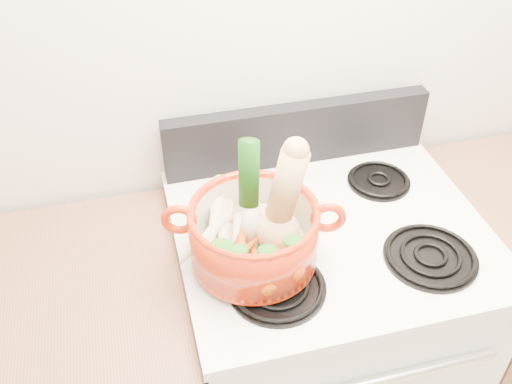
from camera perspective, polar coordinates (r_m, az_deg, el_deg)
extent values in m
cube|color=silver|center=(1.53, 4.03, 14.96)|extent=(3.50, 0.02, 2.60)
cube|color=white|center=(1.82, 6.23, -14.83)|extent=(0.76, 0.65, 0.92)
cube|color=silver|center=(1.47, 7.51, -3.95)|extent=(0.78, 0.67, 0.03)
cube|color=black|center=(1.62, 4.15, 5.85)|extent=(0.76, 0.05, 0.18)
cylinder|color=silver|center=(1.39, 12.02, -18.00)|extent=(0.60, 0.02, 0.02)
cylinder|color=black|center=(1.30, 2.10, -9.38)|extent=(0.22, 0.22, 0.02)
cylinder|color=black|center=(1.42, 17.06, -6.11)|extent=(0.22, 0.22, 0.02)
cylinder|color=black|center=(1.50, -1.05, -1.00)|extent=(0.17, 0.17, 0.02)
cylinder|color=black|center=(1.61, 12.19, 1.20)|extent=(0.17, 0.17, 0.02)
cylinder|color=#A6240A|center=(1.29, -0.22, -4.29)|extent=(0.35, 0.35, 0.14)
torus|color=#A6240A|center=(1.27, -7.71, -2.74)|extent=(0.08, 0.04, 0.08)
torus|color=#A6240A|center=(1.27, 7.24, -2.57)|extent=(0.08, 0.04, 0.08)
cylinder|color=white|center=(1.23, -0.62, -0.41)|extent=(0.07, 0.08, 0.30)
ellipsoid|color=tan|center=(1.37, 0.67, -2.44)|extent=(0.10, 0.08, 0.05)
cone|color=beige|center=(1.32, -2.96, -4.18)|extent=(0.09, 0.25, 0.07)
cone|color=beige|center=(1.29, -3.32, -5.51)|extent=(0.09, 0.19, 0.06)
cone|color=beige|center=(1.31, -3.10, -4.08)|extent=(0.07, 0.18, 0.05)
cone|color=beige|center=(1.30, -5.17, -4.55)|extent=(0.15, 0.13, 0.05)
cone|color=beige|center=(1.33, -4.10, -2.41)|extent=(0.12, 0.24, 0.07)
cone|color=#C44309|center=(1.27, 0.17, -7.09)|extent=(0.04, 0.17, 0.05)
cone|color=#D13F0A|center=(1.27, -2.46, -6.59)|extent=(0.10, 0.14, 0.04)
cone|color=#DB460A|center=(1.27, 1.68, -5.87)|extent=(0.10, 0.18, 0.05)
cone|color=#CC510A|center=(1.25, -1.85, -6.53)|extent=(0.13, 0.11, 0.04)
cone|color=#D5430A|center=(1.27, -1.49, -5.55)|extent=(0.08, 0.17, 0.05)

